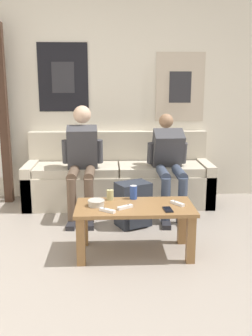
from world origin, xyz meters
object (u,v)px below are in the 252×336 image
at_px(coffee_table, 135,216).
at_px(cell_phone, 168,209).
at_px(couch, 119,180).
at_px(game_controller_far_center, 125,207).
at_px(pillar_candle, 110,195).
at_px(ceramic_bowl, 96,202).
at_px(person_seated_adult, 82,157).
at_px(game_controller_near_left, 107,210).
at_px(backpack, 134,205).
at_px(game_controller_near_right, 177,203).
at_px(drink_can_blue, 133,192).
at_px(person_seated_teen, 169,160).

distance_m(coffee_table, cell_phone, 0.31).
bearing_deg(couch, cell_phone, -76.74).
bearing_deg(game_controller_far_center, pillar_candle, 116.64).
xyz_separation_m(ceramic_bowl, pillar_candle, (0.12, 0.17, 0.01)).
height_order(person_seated_adult, game_controller_near_left, person_seated_adult).
bearing_deg(ceramic_bowl, backpack, 60.53).
relative_size(couch, game_controller_far_center, 16.20).
bearing_deg(game_controller_near_left, pillar_candle, 85.76).
bearing_deg(game_controller_near_right, cell_phone, -127.39).
distance_m(ceramic_bowl, game_controller_far_center, 0.26).
xyz_separation_m(pillar_candle, game_controller_near_right, (0.58, -0.17, -0.03)).
height_order(backpack, cell_phone, backpack).
distance_m(coffee_table, drink_can_blue, 0.25).
bearing_deg(person_seated_teen, cell_phone, -99.17).
bearing_deg(couch, game_controller_near_left, -94.75).
relative_size(drink_can_blue, game_controller_near_right, 0.90).
distance_m(couch, game_controller_near_right, 1.52).
bearing_deg(drink_can_blue, coffee_table, -90.38).
xyz_separation_m(person_seated_adult, drink_can_blue, (0.52, -0.89, -0.16)).
relative_size(backpack, game_controller_near_right, 3.38).
bearing_deg(couch, game_controller_near_right, -71.72).
bearing_deg(drink_can_blue, cell_phone, -50.60).
bearing_deg(person_seated_adult, couch, 40.45).
height_order(ceramic_bowl, drink_can_blue, drink_can_blue).
bearing_deg(ceramic_bowl, game_controller_far_center, -18.05).
height_order(person_seated_teen, game_controller_near_left, person_seated_teen).
distance_m(backpack, ceramic_bowl, 0.78).
bearing_deg(person_seated_teen, game_controller_far_center, -115.34).
relative_size(backpack, game_controller_far_center, 3.35).
height_order(pillar_candle, game_controller_near_right, pillar_candle).
distance_m(game_controller_near_left, game_controller_near_right, 0.62).
height_order(coffee_table, ceramic_bowl, ceramic_bowl).
bearing_deg(cell_phone, game_controller_far_center, 170.68).
xyz_separation_m(person_seated_adult, cell_phone, (0.79, -1.21, -0.22)).
bearing_deg(drink_can_blue, couch, 94.77).
bearing_deg(person_seated_adult, game_controller_near_left, -76.80).
xyz_separation_m(person_seated_teen, drink_can_blue, (-0.46, -0.89, -0.11)).
xyz_separation_m(pillar_candle, cell_phone, (0.48, -0.31, -0.04)).
bearing_deg(pillar_candle, coffee_table, -40.24).
height_order(game_controller_near_left, game_controller_near_right, same).
distance_m(person_seated_adult, pillar_candle, 0.97).
bearing_deg(game_controller_near_right, couch, 108.28).
bearing_deg(game_controller_near_right, pillar_candle, 163.67).
bearing_deg(pillar_candle, game_controller_near_left, -94.24).
height_order(game_controller_near_right, cell_phone, game_controller_near_right).
height_order(couch, pillar_candle, couch).
bearing_deg(game_controller_near_right, ceramic_bowl, 179.85).
relative_size(coffee_table, cell_phone, 7.21).
height_order(pillar_candle, game_controller_near_left, pillar_candle).
height_order(game_controller_near_left, cell_phone, game_controller_near_left).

